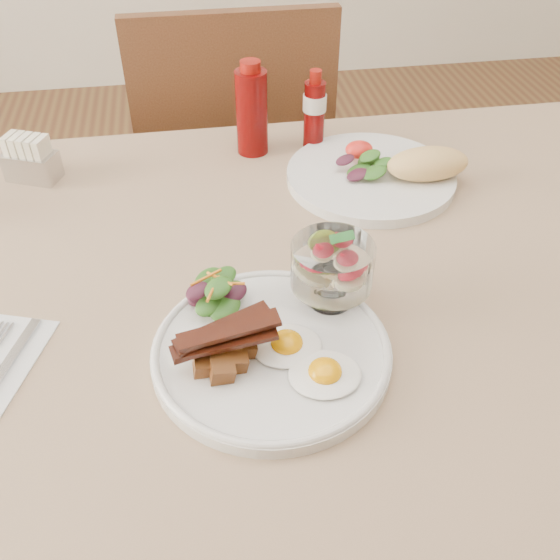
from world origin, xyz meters
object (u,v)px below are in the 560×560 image
Objects in this scene: fruit_cup at (332,266)px; sugar_caddy at (31,161)px; main_plate at (271,352)px; hot_sauce_bottle at (314,112)px; chair_far at (234,171)px; table at (277,317)px; second_plate at (384,172)px; ketchup_bottle at (252,111)px.

fruit_cup is 1.07× the size of sugar_caddy.
hot_sauce_bottle reaches higher than main_plate.
hot_sauce_bottle is at bearing -70.30° from chair_far.
hot_sauce_bottle is (0.07, 0.42, -0.00)m from fruit_cup.
table is 1.43× the size of chair_far.
second_plate is 0.17m from hot_sauce_bottle.
hot_sauce_bottle is at bearing 70.36° from table.
chair_far reaches higher than sugar_caddy.
fruit_cup is at bearing -118.49° from second_plate.
ketchup_bottle is at bearing 176.49° from hot_sauce_bottle.
ketchup_bottle is at bearing 145.13° from second_plate.
chair_far reaches higher than fruit_cup.
ketchup_bottle is (0.01, 0.34, 0.16)m from table.
fruit_cup is 0.33m from second_plate.
sugar_caddy is (-0.33, 0.46, 0.03)m from main_plate.
second_plate is at bearing -55.39° from hot_sauce_bottle.
sugar_caddy is at bearing 136.47° from fruit_cup.
main_plate is 1.73× the size of ketchup_bottle.
table is 0.19m from main_plate.
chair_far is at bearing 87.78° from main_plate.
second_plate is (0.21, 0.20, 0.11)m from table.
table is at bearing 120.99° from fruit_cup.
chair_far is 5.73× the size of ketchup_bottle.
sugar_caddy is at bearing -135.06° from chair_far.
ketchup_bottle is (-0.20, 0.14, 0.06)m from second_plate.
chair_far is 6.51× the size of hot_sauce_bottle.
ketchup_bottle is 0.37m from sugar_caddy.
hot_sauce_bottle is (0.12, -0.33, 0.30)m from chair_far.
main_plate is 0.52m from hot_sauce_bottle.
ketchup_bottle reaches higher than sugar_caddy.
second_plate is at bearing 61.51° from fruit_cup.
chair_far is at bearing 94.05° from fruit_cup.
fruit_cup reaches higher than table.
second_plate is 0.25m from ketchup_bottle.
ketchup_bottle reaches higher than hot_sauce_bottle.
second_plate is (0.24, 0.36, 0.01)m from main_plate.
second_plate reaches higher than table.
table is 0.38m from ketchup_bottle.
fruit_cup is at bearing -98.83° from hot_sauce_bottle.
main_plate is 0.96× the size of second_plate.
fruit_cup is 0.71× the size of hot_sauce_bottle.
second_plate reaches higher than main_plate.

